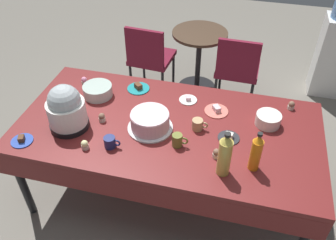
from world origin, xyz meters
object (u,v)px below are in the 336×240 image
object	(u,v)px
dessert_plate_charcoal	(229,137)
maroon_chair_right	(237,67)
cupcake_mint	(217,153)
ceramic_snack_bowl	(268,120)
coffee_mug_navy	(110,142)
cupcake_berry	(291,105)
slow_cooker	(66,109)
dessert_plate_cobalt	(22,140)
cupcake_vanilla	(85,145)
coffee_mug_tan	(198,125)
round_cafe_table	(199,51)
glass_salad_bowl	(98,91)
water_cooler	(335,45)
dessert_plate_white	(188,99)
maroon_chair_left	(149,55)
dessert_plate_teal	(138,88)
cupcake_lemon	(84,81)
soda_bottle_ginger_ale	(225,155)
dessert_plate_coral	(216,110)
soda_bottle_orange_juice	(256,152)
coffee_mug_olive	(178,140)
potluck_table	(168,132)
frosted_layer_cake	(150,121)

from	to	relation	value
dessert_plate_charcoal	maroon_chair_right	xyz separation A→B (m)	(-0.05, 1.39, -0.27)
cupcake_mint	ceramic_snack_bowl	bearing A→B (deg)	53.27
cupcake_mint	coffee_mug_navy	size ratio (longest dim) A/B	0.58
dessert_plate_charcoal	cupcake_berry	xyz separation A→B (m)	(0.42, 0.45, 0.02)
slow_cooker	dessert_plate_cobalt	distance (m)	0.37
cupcake_vanilla	coffee_mug_tan	xyz separation A→B (m)	(0.70, 0.38, 0.01)
round_cafe_table	glass_salad_bowl	bearing A→B (deg)	-113.13
dessert_plate_charcoal	water_cooler	xyz separation A→B (m)	(0.94, 1.94, -0.17)
dessert_plate_white	cupcake_berry	distance (m)	0.79
coffee_mug_tan	water_cooler	bearing A→B (deg)	58.30
cupcake_berry	cupcake_vanilla	distance (m)	1.56
dessert_plate_cobalt	cupcake_vanilla	size ratio (longest dim) A/B	2.24
maroon_chair_left	round_cafe_table	size ratio (longest dim) A/B	1.18
dessert_plate_teal	cupcake_mint	distance (m)	0.96
cupcake_lemon	maroon_chair_right	size ratio (longest dim) A/B	0.08
cupcake_berry	soda_bottle_ginger_ale	size ratio (longest dim) A/B	0.21
ceramic_snack_bowl	maroon_chair_left	bearing A→B (deg)	136.92
dessert_plate_coral	coffee_mug_tan	size ratio (longest dim) A/B	1.56
coffee_mug_tan	slow_cooker	bearing A→B (deg)	-167.50
ceramic_snack_bowl	dessert_plate_coral	distance (m)	0.39
dessert_plate_teal	cupcake_vanilla	world-z (taller)	cupcake_vanilla
cupcake_mint	soda_bottle_ginger_ale	world-z (taller)	soda_bottle_ginger_ale
soda_bottle_ginger_ale	dessert_plate_white	bearing A→B (deg)	118.06
soda_bottle_orange_juice	cupcake_vanilla	bearing A→B (deg)	-174.69
dessert_plate_white	coffee_mug_olive	size ratio (longest dim) A/B	1.27
dessert_plate_teal	soda_bottle_ginger_ale	bearing A→B (deg)	-42.77
potluck_table	dessert_plate_charcoal	xyz separation A→B (m)	(0.44, -0.03, 0.07)
coffee_mug_tan	dessert_plate_coral	bearing A→B (deg)	66.26
slow_cooker	water_cooler	world-z (taller)	water_cooler
coffee_mug_olive	ceramic_snack_bowl	bearing A→B (deg)	32.79
dessert_plate_cobalt	soda_bottle_ginger_ale	bearing A→B (deg)	2.59
cupcake_mint	dessert_plate_white	bearing A→B (deg)	118.63
slow_cooker	dessert_plate_charcoal	bearing A→B (deg)	7.82
ceramic_snack_bowl	coffee_mug_olive	world-z (taller)	coffee_mug_olive
slow_cooker	maroon_chair_right	bearing A→B (deg)	55.02
cupcake_vanilla	water_cooler	distance (m)	2.95
cupcake_lemon	coffee_mug_navy	xyz separation A→B (m)	(0.49, -0.65, 0.01)
dessert_plate_cobalt	frosted_layer_cake	bearing A→B (deg)	23.04
maroon_chair_left	dessert_plate_cobalt	bearing A→B (deg)	-102.06
frosted_layer_cake	maroon_chair_right	world-z (taller)	frosted_layer_cake
soda_bottle_orange_juice	cupcake_mint	bearing A→B (deg)	171.44
cupcake_mint	maroon_chair_right	size ratio (longest dim) A/B	0.08
dessert_plate_cobalt	soda_bottle_orange_juice	bearing A→B (deg)	5.37
dessert_plate_coral	round_cafe_table	size ratio (longest dim) A/B	0.25
potluck_table	dessert_plate_charcoal	world-z (taller)	dessert_plate_charcoal
dessert_plate_cobalt	water_cooler	distance (m)	3.29
cupcake_mint	soda_bottle_ginger_ale	distance (m)	0.18
potluck_table	soda_bottle_orange_juice	distance (m)	0.71
soda_bottle_orange_juice	slow_cooker	bearing A→B (deg)	176.51
potluck_table	maroon_chair_left	xyz separation A→B (m)	(-0.56, 1.36, -0.20)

